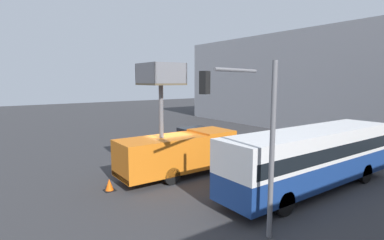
{
  "coord_description": "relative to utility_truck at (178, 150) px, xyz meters",
  "views": [
    {
      "loc": [
        15.15,
        -8.84,
        5.5
      ],
      "look_at": [
        1.02,
        1.23,
        3.19
      ],
      "focal_mm": 28.0,
      "sensor_mm": 36.0,
      "label": 1
    }
  ],
  "objects": [
    {
      "name": "ground_plane",
      "position": [
        -1.02,
        -0.24,
        -1.52
      ],
      "size": [
        120.0,
        120.0,
        0.0
      ],
      "primitive_type": "plane",
      "color": "#333335"
    },
    {
      "name": "parked_car_curbside",
      "position": [
        -7.01,
        6.22,
        -0.82
      ],
      "size": [
        1.81,
        4.4,
        1.38
      ],
      "color": "maroon",
      "rests_on": "ground_plane"
    },
    {
      "name": "utility_truck",
      "position": [
        0.0,
        0.0,
        0.0
      ],
      "size": [
        2.31,
        7.05,
        6.4
      ],
      "color": "orange",
      "rests_on": "ground_plane"
    },
    {
      "name": "road_worker_directing",
      "position": [
        4.02,
        -0.47,
        -0.65
      ],
      "size": [
        0.38,
        0.38,
        1.76
      ],
      "rotation": [
        0.0,
        0.0,
        2.03
      ],
      "color": "navy",
      "rests_on": "ground_plane"
    },
    {
      "name": "traffic_cone_near_truck",
      "position": [
        -0.03,
        -4.09,
        -1.24
      ],
      "size": [
        0.54,
        0.54,
        0.61
      ],
      "color": "black",
      "rests_on": "ground_plane"
    },
    {
      "name": "traffic_light_pole",
      "position": [
        6.62,
        -1.36,
        2.6
      ],
      "size": [
        3.03,
        2.78,
        6.16
      ],
      "color": "slate",
      "rests_on": "ground_plane"
    },
    {
      "name": "city_bus",
      "position": [
        5.78,
        4.16,
        0.29
      ],
      "size": [
        2.43,
        11.01,
        3.08
      ],
      "rotation": [
        0.0,
        0.0,
        1.33
      ],
      "color": "navy",
      "rests_on": "ground_plane"
    },
    {
      "name": "road_worker_near_truck",
      "position": [
        -1.98,
        -2.57,
        -0.64
      ],
      "size": [
        0.38,
        0.38,
        1.78
      ],
      "rotation": [
        0.0,
        0.0,
        4.57
      ],
      "color": "navy",
      "rests_on": "ground_plane"
    },
    {
      "name": "building_backdrop_far",
      "position": [
        -1.02,
        22.88,
        3.82
      ],
      "size": [
        44.0,
        10.0,
        10.69
      ],
      "color": "#9E9EA3",
      "rests_on": "ground_plane"
    }
  ]
}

